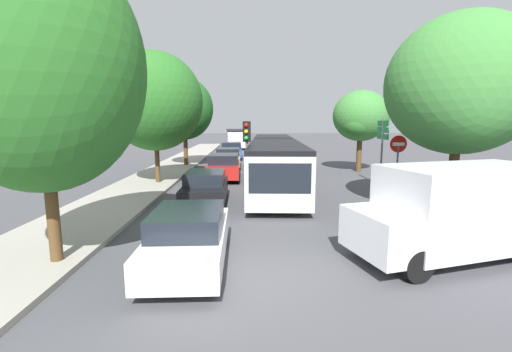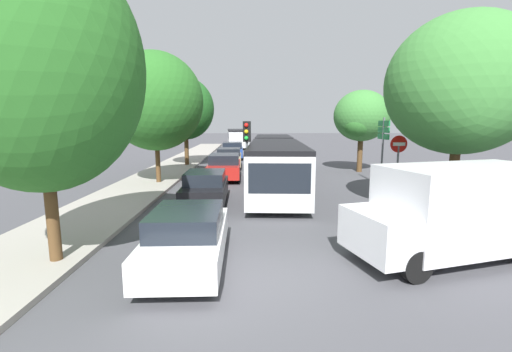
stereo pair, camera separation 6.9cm
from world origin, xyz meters
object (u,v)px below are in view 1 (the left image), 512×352
queued_car_blue (232,150)px  tree_right_mid (360,117)px  white_van (457,209)px  direction_sign_post (383,138)px  articulated_bus (274,157)px  tree_left_far (184,110)px  queued_car_tan (228,158)px  tree_right_near (461,85)px  city_bus_rear (236,137)px  queued_car_red (224,167)px  queued_car_white (189,237)px  tree_left_mid (156,104)px  tree_left_near (39,66)px  queued_car_black (206,188)px  traffic_light (247,142)px  no_entry_sign (398,158)px

queued_car_blue → tree_right_mid: (8.99, -8.76, 2.91)m
tree_right_mid → white_van: bearing=-99.2°
white_van → direction_sign_post: (1.90, 9.66, 1.33)m
articulated_bus → tree_left_far: (-6.24, 6.75, 2.86)m
queued_car_tan → tree_right_near: bearing=-148.2°
articulated_bus → city_bus_rear: 27.43m
queued_car_red → tree_left_far: tree_left_far is taller
queued_car_white → tree_left_mid: (-3.42, 10.76, 3.61)m
tree_right_mid → queued_car_blue: bearing=135.8°
direction_sign_post → tree_left_near: size_ratio=0.49×
queued_car_red → tree_right_near: size_ratio=0.62×
queued_car_black → city_bus_rear: bearing=-1.2°
queued_car_black → tree_left_far: size_ratio=0.60×
tree_left_near → tree_right_mid: (12.09, 15.16, -0.87)m
city_bus_rear → traffic_light: traffic_light is taller
queued_car_white → tree_right_near: bearing=-65.5°
queued_car_red → articulated_bus: bearing=-105.2°
articulated_bus → queued_car_red: 3.08m
queued_car_white → no_entry_sign: (7.61, 6.21, 1.18)m
queued_car_red → tree_right_mid: tree_right_mid is taller
tree_left_near → tree_left_far: bearing=90.6°
queued_car_black → queued_car_tan: 11.56m
queued_car_tan → tree_right_near: (8.72, -13.62, 3.88)m
no_entry_sign → tree_right_mid: size_ratio=0.51×
white_van → tree_right_near: 5.51m
tree_left_near → white_van: bearing=1.4°
direction_sign_post → tree_left_far: 14.57m
tree_left_near → queued_car_red: bearing=75.8°
queued_car_black → traffic_light: 2.77m
queued_car_black → tree_right_near: size_ratio=0.57×
queued_car_blue → white_van: 24.58m
queued_car_red → direction_sign_post: bearing=-106.9°
tree_left_mid → tree_right_near: (12.12, -6.65, 0.31)m
queued_car_blue → tree_left_near: 24.42m
direction_sign_post → city_bus_rear: bearing=-74.1°
queued_car_blue → tree_left_mid: size_ratio=0.63×
direction_sign_post → white_van: bearing=78.3°
queued_car_blue → traffic_light: traffic_light is taller
white_van → queued_car_white: bearing=-12.4°
no_entry_sign → white_van: bearing=-10.3°
queued_car_red → direction_sign_post: direction_sign_post is taller
queued_car_red → tree_right_near: 12.63m
queued_car_white → tree_right_mid: size_ratio=0.73×
tree_left_mid → tree_right_mid: 13.18m
city_bus_rear → queued_car_black: bearing=175.4°
queued_car_tan → traffic_light: 10.56m
queued_car_black → queued_car_red: 6.26m
city_bus_rear → direction_sign_post: direction_sign_post is taller
queued_car_red → tree_left_near: 13.29m
white_van → no_entry_sign: size_ratio=1.89×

